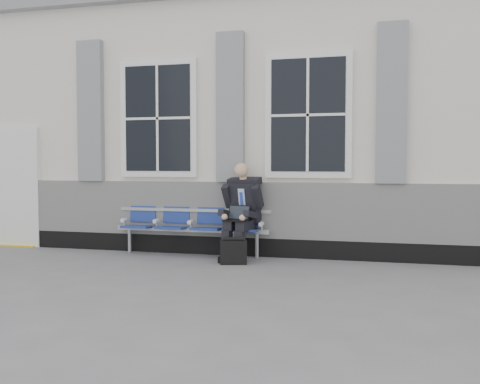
# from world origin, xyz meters

# --- Properties ---
(ground) EXTENTS (70.00, 70.00, 0.00)m
(ground) POSITION_xyz_m (0.00, 0.00, 0.00)
(ground) COLOR slate
(ground) RESTS_ON ground
(station_building) EXTENTS (14.40, 4.40, 4.49)m
(station_building) POSITION_xyz_m (-0.02, 3.47, 2.22)
(station_building) COLOR silver
(station_building) RESTS_ON ground
(bench) EXTENTS (2.60, 0.47, 0.91)m
(bench) POSITION_xyz_m (-1.53, 1.32, 0.55)
(bench) COLOR #9EA0A3
(bench) RESTS_ON ground
(businessman) EXTENTS (0.66, 0.89, 1.51)m
(businessman) POSITION_xyz_m (-0.65, 1.18, 0.80)
(businessman) COLOR black
(businessman) RESTS_ON ground
(briefcase) EXTENTS (0.43, 0.26, 0.41)m
(briefcase) POSITION_xyz_m (-0.65, 0.71, 0.19)
(briefcase) COLOR black
(briefcase) RESTS_ON ground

